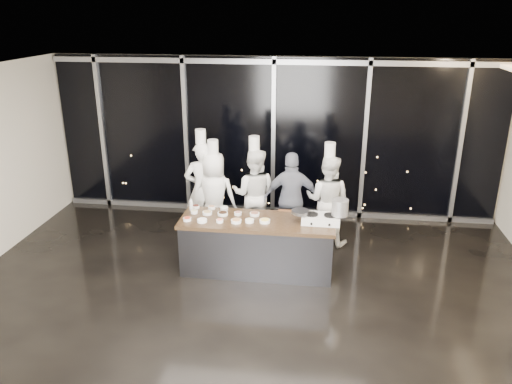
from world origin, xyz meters
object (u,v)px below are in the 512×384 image
at_px(stock_pot, 340,207).
at_px(chef_center, 254,194).
at_px(frying_pan, 300,212).
at_px(chef_far_left, 203,188).
at_px(chef_left, 214,195).
at_px(guest, 292,199).
at_px(demo_counter, 257,245).
at_px(chef_right, 327,199).
at_px(stove, 321,219).

relative_size(stock_pot, chef_center, 0.13).
relative_size(frying_pan, chef_far_left, 0.24).
relative_size(chef_left, chef_center, 0.97).
relative_size(chef_left, guest, 1.09).
bearing_deg(guest, frying_pan, 95.74).
xyz_separation_m(demo_counter, chef_center, (-0.22, 1.26, 0.41)).
xyz_separation_m(chef_far_left, chef_left, (0.24, -0.12, -0.08)).
distance_m(demo_counter, chef_right, 1.69).
height_order(stove, chef_left, chef_left).
bearing_deg(frying_pan, guest, 101.44).
bearing_deg(stock_pot, chef_right, 98.52).
height_order(stove, guest, guest).
bearing_deg(stock_pot, frying_pan, -179.58).
relative_size(demo_counter, frying_pan, 5.05).
bearing_deg(frying_pan, chef_left, 146.43).
relative_size(stove, chef_center, 0.31).
distance_m(demo_counter, chef_center, 1.35).
height_order(chef_center, guest, chef_center).
bearing_deg(demo_counter, stove, 1.49).
relative_size(chef_far_left, chef_left, 1.08).
distance_m(chef_center, chef_right, 1.33).
bearing_deg(stove, chef_right, 86.06).
bearing_deg(chef_right, guest, 25.49).
height_order(stock_pot, guest, guest).
bearing_deg(chef_left, stove, 155.49).
distance_m(stove, frying_pan, 0.35).
distance_m(frying_pan, stock_pot, 0.63).
height_order(chef_far_left, guest, chef_far_left).
relative_size(stock_pot, chef_left, 0.14).
relative_size(stove, guest, 0.35).
xyz_separation_m(chef_center, guest, (0.70, -0.18, -0.01)).
relative_size(chef_far_left, guest, 1.18).
distance_m(demo_counter, guest, 1.25).
bearing_deg(stock_pot, demo_counter, -178.69).
distance_m(chef_left, chef_right, 2.05).
bearing_deg(chef_far_left, frying_pan, 124.46).
height_order(chef_far_left, chef_left, chef_far_left).
relative_size(demo_counter, stock_pot, 9.61).
bearing_deg(chef_far_left, stove, 128.68).
xyz_separation_m(demo_counter, frying_pan, (0.67, 0.02, 0.61)).
distance_m(stock_pot, chef_left, 2.52).
distance_m(chef_left, guest, 1.43).
bearing_deg(stove, chef_left, 151.29).
bearing_deg(guest, chef_far_left, -10.78).
bearing_deg(stock_pot, chef_center, 140.68).
bearing_deg(chef_left, guest, -177.31).
bearing_deg(chef_center, demo_counter, 103.85).
distance_m(stove, stock_pot, 0.35).
bearing_deg(frying_pan, stove, 1.52).
distance_m(chef_far_left, chef_right, 2.30).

